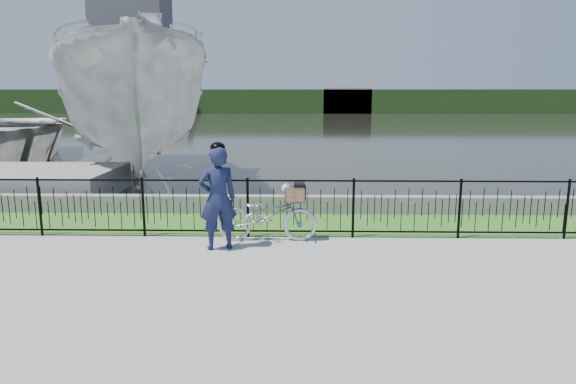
{
  "coord_description": "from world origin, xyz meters",
  "views": [
    {
      "loc": [
        -0.03,
        -7.88,
        2.74
      ],
      "look_at": [
        -0.22,
        1.0,
        1.0
      ],
      "focal_mm": 32.0,
      "sensor_mm": 36.0,
      "label": 1
    }
  ],
  "objects": [
    {
      "name": "fence",
      "position": [
        0.0,
        1.6,
        0.58
      ],
      "size": [
        14.0,
        0.06,
        1.15
      ],
      "primitive_type": null,
      "color": "black",
      "rests_on": "ground"
    },
    {
      "name": "water",
      "position": [
        0.0,
        33.0,
        0.0
      ],
      "size": [
        120.0,
        120.0,
        0.0
      ],
      "primitive_type": "plane",
      "color": "black",
      "rests_on": "ground"
    },
    {
      "name": "far_building_left",
      "position": [
        -18.0,
        58.0,
        2.0
      ],
      "size": [
        8.0,
        4.0,
        4.0
      ],
      "primitive_type": "cube",
      "color": "gray",
      "rests_on": "ground"
    },
    {
      "name": "boat_near",
      "position": [
        -5.25,
        8.63,
        2.3
      ],
      "size": [
        7.7,
        12.24,
        6.23
      ],
      "color": "#B0B0B0",
      "rests_on": "water"
    },
    {
      "name": "ground",
      "position": [
        0.0,
        0.0,
        0.0
      ],
      "size": [
        120.0,
        120.0,
        0.0
      ],
      "primitive_type": "plane",
      "color": "gray",
      "rests_on": "ground"
    },
    {
      "name": "far_building_right",
      "position": [
        6.0,
        58.5,
        1.6
      ],
      "size": [
        6.0,
        3.0,
        3.2
      ],
      "primitive_type": "cube",
      "color": "gray",
      "rests_on": "ground"
    },
    {
      "name": "bicycle_rig",
      "position": [
        -0.6,
        1.38,
        0.5
      ],
      "size": [
        1.84,
        0.64,
        1.11
      ],
      "color": "#B5BBC2",
      "rests_on": "ground"
    },
    {
      "name": "quay_wall",
      "position": [
        0.0,
        3.6,
        0.2
      ],
      "size": [
        60.0,
        0.3,
        0.4
      ],
      "primitive_type": "cube",
      "color": "gray",
      "rests_on": "ground"
    },
    {
      "name": "cyclist",
      "position": [
        -1.45,
        0.85,
        0.93
      ],
      "size": [
        0.77,
        0.64,
        1.89
      ],
      "color": "#171D40",
      "rests_on": "ground"
    },
    {
      "name": "grass_strip",
      "position": [
        0.0,
        2.6,
        0.0
      ],
      "size": [
        60.0,
        2.0,
        0.01
      ],
      "primitive_type": "cube",
      "color": "#386F23",
      "rests_on": "ground"
    },
    {
      "name": "far_treeline",
      "position": [
        0.0,
        60.0,
        1.5
      ],
      "size": [
        120.0,
        6.0,
        3.0
      ],
      "primitive_type": "cube",
      "color": "#213E17",
      "rests_on": "ground"
    }
  ]
}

